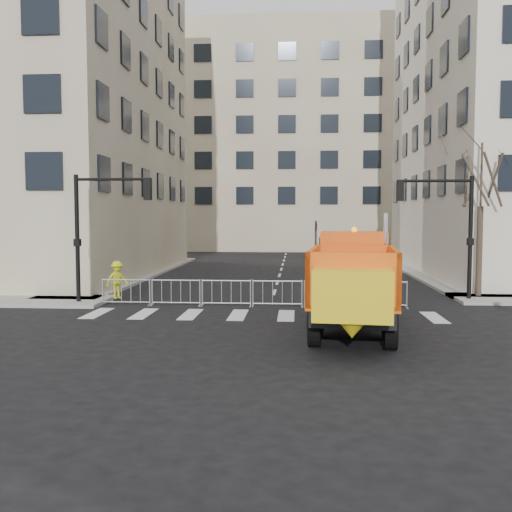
# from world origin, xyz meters

# --- Properties ---
(ground) EXTENTS (120.00, 120.00, 0.00)m
(ground) POSITION_xyz_m (0.00, 0.00, 0.00)
(ground) COLOR black
(ground) RESTS_ON ground
(sidewalk_back) EXTENTS (64.00, 5.00, 0.15)m
(sidewalk_back) POSITION_xyz_m (0.00, 8.50, 0.07)
(sidewalk_back) COLOR gray
(sidewalk_back) RESTS_ON ground
(building_far) EXTENTS (30.00, 18.00, 24.00)m
(building_far) POSITION_xyz_m (0.00, 52.00, 12.00)
(building_far) COLOR tan
(building_far) RESTS_ON ground
(traffic_light_left) EXTENTS (0.18, 0.18, 5.40)m
(traffic_light_left) POSITION_xyz_m (-8.00, 7.50, 2.70)
(traffic_light_left) COLOR black
(traffic_light_left) RESTS_ON ground
(traffic_light_right) EXTENTS (0.18, 0.18, 5.40)m
(traffic_light_right) POSITION_xyz_m (8.50, 9.50, 2.70)
(traffic_light_right) COLOR black
(traffic_light_right) RESTS_ON ground
(crowd_barriers) EXTENTS (12.60, 0.60, 1.10)m
(crowd_barriers) POSITION_xyz_m (-0.75, 7.60, 0.55)
(crowd_barriers) COLOR #9EA0A5
(crowd_barriers) RESTS_ON ground
(street_tree) EXTENTS (3.00, 3.00, 7.50)m
(street_tree) POSITION_xyz_m (9.20, 10.50, 3.75)
(street_tree) COLOR #382B21
(street_tree) RESTS_ON ground
(plow_truck) EXTENTS (3.72, 9.98, 3.79)m
(plow_truck) POSITION_xyz_m (2.89, 2.77, 1.68)
(plow_truck) COLOR black
(plow_truck) RESTS_ON ground
(cop_a) EXTENTS (0.68, 0.51, 1.70)m
(cop_a) POSITION_xyz_m (3.43, 7.00, 0.85)
(cop_a) COLOR black
(cop_a) RESTS_ON ground
(cop_b) EXTENTS (0.95, 0.84, 1.62)m
(cop_b) POSITION_xyz_m (3.14, 7.00, 0.81)
(cop_b) COLOR black
(cop_b) RESTS_ON ground
(cop_c) EXTENTS (0.89, 1.21, 1.91)m
(cop_c) POSITION_xyz_m (2.48, 6.73, 0.96)
(cop_c) COLOR black
(cop_c) RESTS_ON ground
(worker) EXTENTS (1.16, 1.16, 1.62)m
(worker) POSITION_xyz_m (-6.65, 8.45, 0.96)
(worker) COLOR gold
(worker) RESTS_ON sidewalk_back
(newspaper_box) EXTENTS (0.57, 0.55, 1.10)m
(newspaper_box) POSITION_xyz_m (5.21, 9.55, 0.70)
(newspaper_box) COLOR #AB0D15
(newspaper_box) RESTS_ON sidewalk_back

